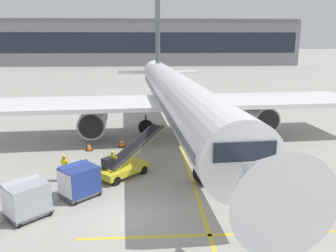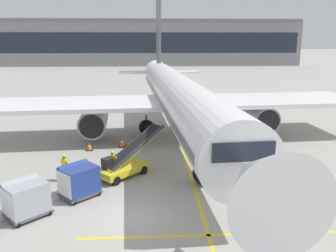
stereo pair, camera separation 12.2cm
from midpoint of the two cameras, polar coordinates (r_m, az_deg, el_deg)
name	(u,v)px [view 2 (the right image)]	position (r m, az deg, el deg)	size (l,w,h in m)	color
ground_plane	(130,217)	(18.16, -6.08, -14.70)	(600.00, 600.00, 0.00)	#9E9B93
parked_airplane	(178,97)	(31.21, 1.73, 4.81)	(33.95, 43.63, 14.64)	white
belt_loader	(125,163)	(22.94, -6.93, -6.07)	(4.60, 4.73, 2.91)	gold
baggage_cart_lead	(79,180)	(20.41, -14.38, -8.61)	(2.55, 2.54, 1.91)	#515156
baggage_cart_second	(26,198)	(19.06, -22.25, -10.94)	(2.55, 2.54, 1.91)	#515156
ground_crew_by_loader	(79,182)	(20.09, -14.37, -8.99)	(0.56, 0.30, 1.74)	#333847
ground_crew_by_carts	(83,169)	(21.88, -13.64, -6.99)	(0.41, 0.49, 1.74)	black
ground_crew_marshaller	(65,166)	(22.79, -16.55, -6.32)	(0.47, 0.42, 1.74)	#514C42
ground_crew_wingwalker	(113,162)	(22.84, -8.96, -5.84)	(0.56, 0.30, 1.74)	black
safety_cone_engine_keepout	(89,147)	(28.64, -12.73, -3.36)	(0.53, 0.53, 0.61)	black
safety_cone_wingtip	(122,142)	(29.11, -7.41, -2.68)	(0.68, 0.68, 0.76)	black
apron_guidance_line_lead_in	(180,139)	(31.27, 2.03, -2.08)	(0.20, 110.00, 0.01)	yellow
apron_guidance_line_stop_bar	(207,235)	(16.71, 6.70, -17.48)	(12.00, 0.20, 0.01)	yellow
terminal_building	(148,43)	(124.37, -3.28, 13.57)	(101.96, 18.45, 15.15)	gray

